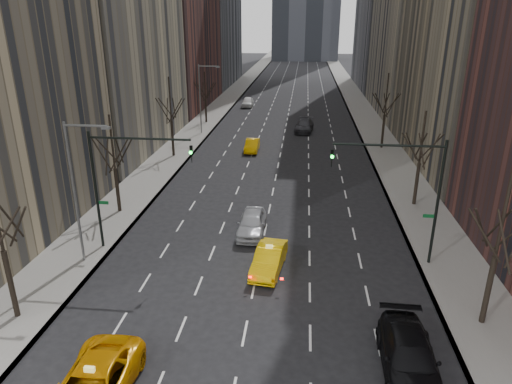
% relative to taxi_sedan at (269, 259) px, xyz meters
% --- Properties ---
extents(sidewalk_left, '(4.50, 320.00, 0.15)m').
position_rel_taxi_sedan_xyz_m(sidewalk_left, '(-12.97, 59.76, -0.68)').
color(sidewalk_left, slate).
rests_on(sidewalk_left, ground).
extents(sidewalk_right, '(4.50, 320.00, 0.15)m').
position_rel_taxi_sedan_xyz_m(sidewalk_right, '(11.53, 59.76, -0.68)').
color(sidewalk_right, slate).
rests_on(sidewalk_right, ground).
extents(tree_lw_a, '(3.36, 3.50, 8.28)m').
position_rel_taxi_sedan_xyz_m(tree_lw_a, '(-12.72, -6.24, 3.12)').
color(tree_lw_a, black).
rests_on(tree_lw_a, ground).
extents(tree_lw_b, '(3.36, 3.50, 7.82)m').
position_rel_taxi_sedan_xyz_m(tree_lw_b, '(-12.72, 7.76, 2.96)').
color(tree_lw_b, black).
rests_on(tree_lw_b, ground).
extents(tree_lw_c, '(3.36, 3.50, 8.74)m').
position_rel_taxi_sedan_xyz_m(tree_lw_c, '(-12.72, 23.76, 3.28)').
color(tree_lw_c, black).
rests_on(tree_lw_c, ground).
extents(tree_lw_d, '(3.36, 3.50, 7.36)m').
position_rel_taxi_sedan_xyz_m(tree_lw_d, '(-12.72, 41.76, 2.80)').
color(tree_lw_d, black).
rests_on(tree_lw_d, ground).
extents(tree_rw_a, '(3.36, 3.50, 8.28)m').
position_rel_taxi_sedan_xyz_m(tree_rw_a, '(11.28, -4.24, 3.12)').
color(tree_rw_a, black).
rests_on(tree_rw_a, ground).
extents(tree_rw_b, '(3.36, 3.50, 7.82)m').
position_rel_taxi_sedan_xyz_m(tree_rw_b, '(11.28, 11.76, 2.96)').
color(tree_rw_b, black).
rests_on(tree_rw_b, ground).
extents(tree_rw_c, '(3.36, 3.50, 8.74)m').
position_rel_taxi_sedan_xyz_m(tree_rw_c, '(11.28, 29.76, 3.28)').
color(tree_rw_c, black).
rests_on(tree_rw_c, ground).
extents(traffic_mast_left, '(6.69, 0.39, 8.00)m').
position_rel_taxi_sedan_xyz_m(traffic_mast_left, '(-9.83, 1.76, 4.73)').
color(traffic_mast_left, black).
rests_on(traffic_mast_left, ground).
extents(traffic_mast_right, '(6.69, 0.39, 8.00)m').
position_rel_taxi_sedan_xyz_m(traffic_mast_right, '(8.39, 1.76, 4.73)').
color(traffic_mast_right, black).
rests_on(traffic_mast_right, ground).
extents(streetlight_near, '(2.83, 0.22, 9.00)m').
position_rel_taxi_sedan_xyz_m(streetlight_near, '(-11.56, -0.24, 4.86)').
color(streetlight_near, slate).
rests_on(streetlight_near, ground).
extents(streetlight_far, '(2.83, 0.22, 9.00)m').
position_rel_taxi_sedan_xyz_m(streetlight_far, '(-11.56, 34.76, 4.86)').
color(streetlight_far, slate).
rests_on(streetlight_far, ground).
extents(taxi_sedan, '(2.18, 4.77, 1.52)m').
position_rel_taxi_sedan_xyz_m(taxi_sedan, '(0.00, 0.00, 0.00)').
color(taxi_sedan, '#FFC805').
rests_on(taxi_sedan, ground).
extents(silver_sedan_ahead, '(1.97, 4.83, 1.64)m').
position_rel_taxi_sedan_xyz_m(silver_sedan_ahead, '(-1.65, 5.04, 0.06)').
color(silver_sedan_ahead, '#A6A8AE').
rests_on(silver_sedan_ahead, ground).
extents(parked_suv_black, '(2.52, 5.89, 1.69)m').
position_rel_taxi_sedan_xyz_m(parked_suv_black, '(6.78, -8.16, 0.09)').
color(parked_suv_black, black).
rests_on(parked_suv_black, ground).
extents(far_taxi, '(1.51, 4.31, 1.42)m').
position_rel_taxi_sedan_xyz_m(far_taxi, '(-4.11, 26.98, -0.05)').
color(far_taxi, '#FFB605').
rests_on(far_taxi, ground).
extents(far_suv_grey, '(2.82, 5.77, 1.62)m').
position_rel_taxi_sedan_xyz_m(far_suv_grey, '(1.93, 37.73, 0.05)').
color(far_suv_grey, '#2E2E33').
rests_on(far_suv_grey, ground).
extents(far_car_white, '(2.12, 4.88, 1.64)m').
position_rel_taxi_sedan_xyz_m(far_car_white, '(-8.19, 55.91, 0.06)').
color(far_car_white, white).
rests_on(far_car_white, ground).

